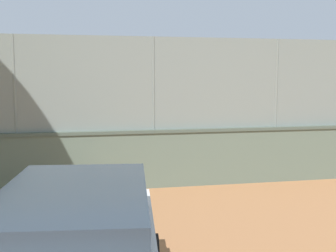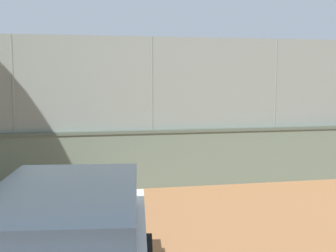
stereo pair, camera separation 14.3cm
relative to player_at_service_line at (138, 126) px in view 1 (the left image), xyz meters
name	(u,v)px [view 1 (the left image)]	position (x,y,z in m)	size (l,w,h in m)	color
ground_plane	(197,134)	(-3.62, -4.41, -0.99)	(260.00, 260.00, 0.00)	#A36B42
perimeter_wall	(274,153)	(-2.91, 4.97, -0.25)	(26.79, 1.15, 1.47)	slate
fence_panel_on_wall	(276,83)	(-2.91, 4.97, 1.62)	(26.32, 0.83, 2.30)	gray
player_at_service_line	(138,126)	(0.00, 0.00, 0.00)	(1.14, 0.81, 1.67)	navy
player_baseline_waiting	(136,114)	(-0.82, -5.98, -0.06)	(0.71, 1.06, 1.58)	black
player_near_wall_returning	(123,121)	(0.33, -1.79, 0.01)	(1.23, 0.73, 1.69)	navy
sports_ball	(108,136)	(1.24, 1.62, -0.10)	(0.08, 0.08, 0.08)	yellow
courtside_bench	(299,149)	(-4.81, 2.96, -0.53)	(1.61, 0.43, 0.87)	brown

